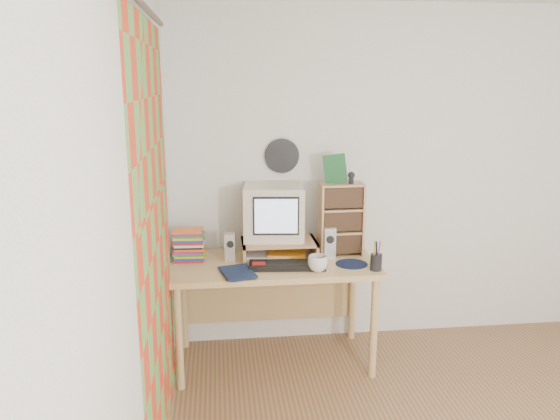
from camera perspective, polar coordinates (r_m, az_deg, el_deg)
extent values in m
plane|color=white|center=(4.21, 12.85, 3.35)|extent=(3.50, 0.00, 3.50)
plane|color=white|center=(2.30, -15.15, -5.12)|extent=(0.00, 3.50, 3.50)
plane|color=red|center=(2.78, -12.82, -3.93)|extent=(0.00, 2.20, 2.20)
cylinder|color=black|center=(3.95, 0.20, 5.68)|extent=(0.25, 0.02, 0.25)
cube|color=tan|center=(3.77, -0.68, -5.69)|extent=(1.40, 0.70, 0.04)
cube|color=tan|center=(4.20, -1.15, -8.80)|extent=(1.33, 0.02, 0.41)
cylinder|color=tan|center=(3.64, -10.52, -13.07)|extent=(0.05, 0.05, 0.71)
cylinder|color=tan|center=(3.76, 9.77, -12.08)|extent=(0.05, 0.05, 0.71)
cylinder|color=tan|center=(4.16, -10.01, -9.52)|extent=(0.05, 0.05, 0.71)
cylinder|color=tan|center=(4.27, 7.58, -8.80)|extent=(0.05, 0.05, 0.71)
cube|color=tan|center=(3.82, -3.83, -4.17)|extent=(0.02, 0.30, 0.12)
cube|color=tan|center=(3.88, 3.58, -3.91)|extent=(0.02, 0.30, 0.12)
cube|color=tan|center=(3.83, -0.10, -3.33)|extent=(0.52, 0.30, 0.02)
cube|color=beige|center=(3.82, -0.67, -0.25)|extent=(0.44, 0.44, 0.38)
cube|color=silver|center=(3.78, -5.23, -3.83)|extent=(0.08, 0.08, 0.19)
cube|color=silver|center=(3.83, 5.12, -3.38)|extent=(0.09, 0.09, 0.22)
cube|color=black|center=(3.63, 0.74, -5.80)|extent=(0.51, 0.21, 0.03)
cube|color=tan|center=(3.88, 6.36, -0.93)|extent=(0.31, 0.17, 0.51)
imported|color=silver|center=(3.57, 3.97, -5.59)|extent=(0.14, 0.14, 0.10)
imported|color=#111C3E|center=(3.50, -6.01, -6.51)|extent=(0.27, 0.23, 0.05)
cylinder|color=black|center=(3.73, 7.49, -5.61)|extent=(0.23, 0.23, 0.00)
cube|color=red|center=(3.61, -2.23, -5.87)|extent=(0.09, 0.06, 0.04)
cube|color=#18562A|center=(3.82, 5.77, 4.31)|extent=(0.16, 0.06, 0.20)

